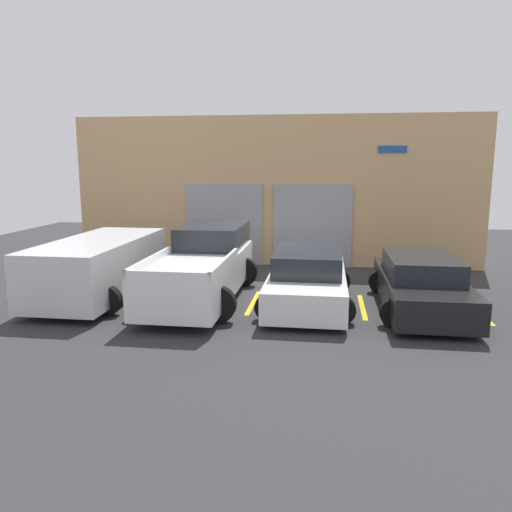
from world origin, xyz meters
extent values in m
plane|color=#2D2D30|center=(0.00, 0.00, 0.00)|extent=(28.00, 28.00, 0.00)
cube|color=tan|center=(0.00, 3.30, 2.51)|extent=(13.85, 0.60, 5.02)
cube|color=#939399|center=(-1.71, 2.96, 1.38)|extent=(2.62, 0.08, 2.76)
cube|color=#939399|center=(1.31, 2.96, 1.38)|extent=(2.62, 0.08, 2.76)
cube|color=#1E4799|center=(3.81, 2.97, 3.89)|extent=(0.90, 0.03, 0.22)
cube|color=white|center=(-1.34, -1.81, 0.69)|extent=(1.82, 5.43, 0.93)
cube|color=#1E2328|center=(-1.34, -0.31, 1.46)|extent=(1.68, 2.45, 0.60)
cube|color=white|center=(-2.22, -3.03, 1.25)|extent=(0.08, 2.99, 0.18)
cube|color=white|center=(-0.47, -3.03, 1.25)|extent=(0.08, 2.99, 0.18)
cube|color=white|center=(-1.34, -4.49, 1.25)|extent=(1.82, 0.08, 0.18)
cylinder|color=black|center=(-2.15, -0.12, 0.41)|extent=(0.83, 0.22, 0.83)
cylinder|color=black|center=(-0.54, -0.12, 0.41)|extent=(0.83, 0.22, 0.83)
cylinder|color=black|center=(-2.15, -3.49, 0.41)|extent=(0.83, 0.22, 0.83)
cylinder|color=black|center=(-0.54, -3.49, 0.41)|extent=(0.83, 0.22, 0.83)
cube|color=white|center=(1.34, -1.81, 0.48)|extent=(1.82, 4.45, 0.68)
cube|color=#1E2328|center=(1.34, -1.70, 1.09)|extent=(1.60, 2.44, 0.53)
cylinder|color=black|center=(0.55, -0.43, 0.31)|extent=(0.62, 0.22, 0.62)
cylinder|color=black|center=(2.14, -0.43, 0.31)|extent=(0.62, 0.22, 0.62)
cylinder|color=black|center=(0.55, -3.19, 0.31)|extent=(0.62, 0.22, 0.62)
cylinder|color=black|center=(2.14, -3.19, 0.31)|extent=(0.62, 0.22, 0.62)
cube|color=silver|center=(-4.03, -1.81, 0.85)|extent=(1.94, 4.85, 1.35)
cube|color=#1E2328|center=(-4.03, 0.57, 1.28)|extent=(1.75, 0.06, 0.28)
cylinder|color=black|center=(-4.89, -0.31, 0.35)|extent=(0.69, 0.22, 0.69)
cylinder|color=black|center=(-3.18, -0.31, 0.35)|extent=(0.69, 0.22, 0.69)
cylinder|color=black|center=(-4.89, -3.31, 0.35)|extent=(0.69, 0.22, 0.69)
cylinder|color=black|center=(-3.18, -3.31, 0.35)|extent=(0.69, 0.22, 0.69)
cube|color=black|center=(4.03, -1.81, 0.48)|extent=(1.78, 4.64, 0.67)
cube|color=#1E2328|center=(4.03, -1.69, 1.05)|extent=(1.57, 2.55, 0.47)
cylinder|color=black|center=(3.25, -0.37, 0.32)|extent=(0.64, 0.22, 0.64)
cylinder|color=black|center=(4.81, -0.37, 0.32)|extent=(0.64, 0.22, 0.64)
cylinder|color=black|center=(3.25, -3.25, 0.32)|extent=(0.64, 0.22, 0.64)
cylinder|color=black|center=(4.81, -3.25, 0.32)|extent=(0.64, 0.22, 0.64)
cube|color=gold|center=(-5.38, -1.81, 0.00)|extent=(0.12, 2.20, 0.01)
cube|color=gold|center=(-2.69, -1.81, 0.00)|extent=(0.12, 2.20, 0.01)
cube|color=gold|center=(0.00, -1.81, 0.00)|extent=(0.12, 2.20, 0.01)
cube|color=gold|center=(2.69, -1.81, 0.00)|extent=(0.12, 2.20, 0.01)
cube|color=gold|center=(5.38, -1.81, 0.00)|extent=(0.12, 2.20, 0.01)
camera|label=1|loc=(1.76, -13.78, 3.43)|focal=35.00mm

